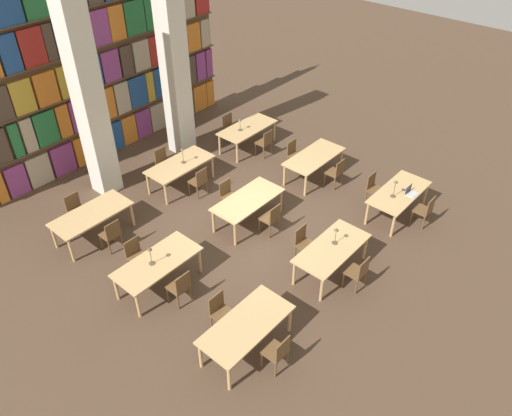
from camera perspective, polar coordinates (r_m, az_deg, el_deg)
The scene contains 37 objects.
ground_plane at distance 13.01m, azimuth -0.88°, elevation -1.82°, with size 40.00×40.00×0.00m, color #4C3828.
bookshelf_bank at distance 15.57m, azimuth -17.38°, elevation 14.81°, with size 8.90×0.35×5.50m.
pillar_left at distance 13.47m, azimuth -18.81°, elevation 12.63°, with size 0.63×0.63×6.00m.
pillar_center at distance 14.98m, azimuth -9.41°, elevation 16.57°, with size 0.63×0.63×6.00m.
reading_table_0 at distance 9.80m, azimuth -1.10°, elevation -13.39°, with size 1.94×0.90×0.73m.
chair_0 at distance 9.67m, azimuth 2.47°, elevation -16.10°, with size 0.42×0.40×0.88m.
chair_1 at distance 10.29m, azimuth -4.04°, elevation -11.73°, with size 0.42×0.40×0.88m.
reading_table_1 at distance 11.41m, azimuth 8.67°, elevation -4.78°, with size 1.94×0.90×0.73m.
chair_2 at distance 11.26m, azimuth 11.58°, elevation -7.16°, with size 0.42×0.40×0.88m.
chair_3 at distance 11.79m, azimuth 5.52°, elevation -3.95°, with size 0.42×0.40×0.88m.
desk_lamp_0 at distance 11.28m, azimuth 9.12°, elevation -2.85°, with size 0.14×0.14×0.45m.
reading_table_2 at distance 13.47m, azimuth 16.02°, elevation 1.54°, with size 1.94×0.90×0.73m.
chair_4 at distance 13.40m, azimuth 18.73°, elevation -0.21°, with size 0.42×0.40×0.88m.
chair_5 at distance 13.84m, azimuth 13.35°, elevation 2.24°, with size 0.42×0.40×0.88m.
desk_lamp_1 at distance 13.01m, azimuth 15.62°, elevation 2.48°, with size 0.14×0.14×0.50m.
laptop at distance 13.41m, azimuth 17.27°, elevation 1.71°, with size 0.32×0.22×0.21m.
reading_table_3 at distance 11.17m, azimuth -11.18°, elevation -6.28°, with size 1.94×0.90×0.73m.
chair_6 at distance 10.85m, azimuth -8.69°, elevation -8.86°, with size 0.42×0.40×0.88m.
chair_7 at distance 11.73m, azimuth -13.51°, elevation -5.28°, with size 0.42×0.40×0.88m.
desk_lamp_2 at distance 10.87m, azimuth -12.00°, elevation -5.04°, with size 0.14×0.14×0.47m.
reading_table_4 at distance 12.69m, azimuth -0.93°, elevation 0.75°, with size 1.94×0.90×0.73m.
chair_8 at distance 12.45m, azimuth 1.75°, elevation -1.14°, with size 0.42×0.40×0.88m.
chair_9 at distance 13.23m, azimuth -3.17°, elevation 1.49°, with size 0.42×0.40×0.88m.
reading_table_5 at distance 14.50m, azimuth 6.66°, elevation 5.67°, with size 1.94×0.90×0.73m.
chair_10 at distance 14.29m, azimuth 9.10°, elevation 4.08°, with size 0.42×0.40×0.88m.
chair_11 at distance 14.97m, azimuth 4.41°, elevation 6.17°, with size 0.42×0.40×0.88m.
reading_table_6 at distance 12.87m, azimuth -18.27°, elevation -0.85°, with size 1.94×0.90×0.73m.
chair_12 at distance 12.46m, azimuth -16.22°, elevation -2.86°, with size 0.42×0.40×0.88m.
chair_13 at distance 13.52m, azimuth -19.83°, elevation -0.13°, with size 0.42×0.40×0.88m.
reading_table_7 at distance 14.21m, azimuth -8.67°, elevation 4.76°, with size 1.94×0.90×0.73m.
chair_14 at distance 13.84m, azimuth -6.54°, elevation 3.11°, with size 0.42×0.40×0.88m.
chair_15 at distance 14.80m, azimuth -10.49°, elevation 5.20°, with size 0.42×0.40×0.88m.
desk_lamp_3 at distance 14.03m, azimuth -8.40°, elevation 6.28°, with size 0.14×0.14×0.48m.
reading_table_8 at distance 15.88m, azimuth -0.99°, elevation 8.99°, with size 1.94×0.90×0.73m.
chair_16 at distance 15.54m, azimuth 1.02°, elevation 7.55°, with size 0.42×0.40×0.88m.
chair_17 at distance 16.40m, azimuth -2.96°, elevation 9.23°, with size 0.42×0.40×0.88m.
desk_lamp_4 at distance 15.54m, azimuth -1.83°, elevation 9.74°, with size 0.14×0.14×0.40m.
Camera 1 is at (-7.44, -6.74, 8.27)m, focal length 35.00 mm.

